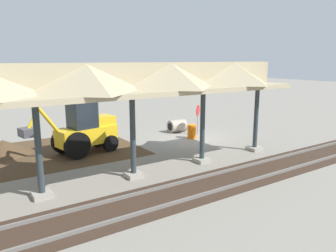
{
  "coord_description": "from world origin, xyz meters",
  "views": [
    {
      "loc": [
        12.7,
        16.07,
        5.04
      ],
      "look_at": [
        3.37,
        2.15,
        1.6
      ],
      "focal_mm": 35.0,
      "sensor_mm": 36.0,
      "label": 1
    }
  ],
  "objects": [
    {
      "name": "platform_canopy",
      "position": [
        10.25,
        4.02,
        4.18
      ],
      "size": [
        24.15,
        3.2,
        4.9
      ],
      "color": "#9E998E",
      "rests_on": "ground"
    },
    {
      "name": "concrete_pipe",
      "position": [
        -0.38,
        -2.28,
        0.43
      ],
      "size": [
        1.24,
        0.89,
        0.86
      ],
      "color": "#9E9384",
      "rests_on": "ground"
    },
    {
      "name": "ground_plane",
      "position": [
        0.0,
        0.0,
        0.0
      ],
      "size": [
        120.0,
        120.0,
        0.0
      ],
      "primitive_type": "plane",
      "color": "gray"
    },
    {
      "name": "backhoe",
      "position": [
        6.89,
        -0.75,
        1.27
      ],
      "size": [
        5.16,
        2.23,
        2.82
      ],
      "color": "yellow",
      "rests_on": "ground"
    },
    {
      "name": "dirt_mound",
      "position": [
        10.6,
        -3.06,
        0.0
      ],
      "size": [
        5.99,
        5.99,
        1.52
      ],
      "primitive_type": "cone",
      "color": "#4C3823",
      "rests_on": "ground"
    },
    {
      "name": "rail_tracks",
      "position": [
        0.0,
        6.59,
        0.03
      ],
      "size": [
        60.0,
        2.58,
        0.15
      ],
      "color": "slate",
      "rests_on": "ground"
    },
    {
      "name": "dirt_work_zone",
      "position": [
        8.68,
        -1.92,
        0.0
      ],
      "size": [
        9.86,
        7.0,
        0.01
      ],
      "primitive_type": "cube",
      "color": "#4C3823",
      "rests_on": "ground"
    },
    {
      "name": "traffic_barrel",
      "position": [
        -0.04,
        -0.19,
        0.45
      ],
      "size": [
        0.56,
        0.56,
        0.9
      ],
      "primitive_type": "cylinder",
      "color": "orange",
      "rests_on": "ground"
    },
    {
      "name": "stop_sign",
      "position": [
        -1.02,
        -0.81,
        1.45
      ],
      "size": [
        0.64,
        0.46,
        2.03
      ],
      "color": "gray",
      "rests_on": "ground"
    }
  ]
}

